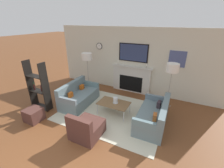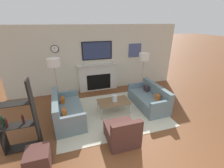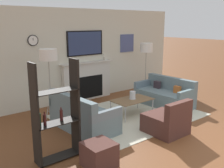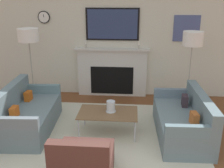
{
  "view_description": "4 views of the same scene",
  "coord_description": "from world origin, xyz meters",
  "px_view_note": "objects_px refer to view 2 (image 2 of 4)",
  "views": [
    {
      "loc": [
        1.93,
        -1.47,
        2.94
      ],
      "look_at": [
        -0.2,
        2.83,
        0.87
      ],
      "focal_mm": 24.0,
      "sensor_mm": 36.0,
      "label": 1
    },
    {
      "loc": [
        -1.22,
        -1.63,
        2.8
      ],
      "look_at": [
        0.19,
        2.94,
        0.79
      ],
      "focal_mm": 24.0,
      "sensor_mm": 36.0,
      "label": 2
    },
    {
      "loc": [
        -4.3,
        -2.21,
        2.3
      ],
      "look_at": [
        -0.24,
        2.8,
        0.78
      ],
      "focal_mm": 42.0,
      "sensor_mm": 36.0,
      "label": 3
    },
    {
      "loc": [
        0.48,
        -1.74,
        2.36
      ],
      "look_at": [
        0.1,
        2.99,
        0.73
      ],
      "focal_mm": 42.0,
      "sensor_mm": 36.0,
      "label": 4
    }
  ],
  "objects_px": {
    "couch_left": "(67,112)",
    "floor_lamp_right": "(144,57)",
    "couch_right": "(149,99)",
    "shelf_unit": "(17,120)",
    "coffee_table": "(114,102)",
    "armchair": "(122,133)",
    "hurricane_candle": "(115,98)",
    "floor_lamp_left": "(54,63)",
    "ottoman": "(38,159)"
  },
  "relations": [
    {
      "from": "armchair",
      "to": "floor_lamp_right",
      "type": "xyz_separation_m",
      "value": [
        1.75,
        2.33,
        1.27
      ]
    },
    {
      "from": "couch_left",
      "to": "armchair",
      "type": "xyz_separation_m",
      "value": [
        1.28,
        -1.31,
        -0.04
      ]
    },
    {
      "from": "hurricane_candle",
      "to": "floor_lamp_left",
      "type": "relative_size",
      "value": 0.11
    },
    {
      "from": "hurricane_candle",
      "to": "floor_lamp_right",
      "type": "distance_m",
      "value": 2.08
    },
    {
      "from": "shelf_unit",
      "to": "floor_lamp_right",
      "type": "bearing_deg",
      "value": 24.41
    },
    {
      "from": "couch_right",
      "to": "hurricane_candle",
      "type": "xyz_separation_m",
      "value": [
        -1.27,
        0.0,
        0.22
      ]
    },
    {
      "from": "couch_right",
      "to": "coffee_table",
      "type": "bearing_deg",
      "value": -178.58
    },
    {
      "from": "couch_left",
      "to": "hurricane_candle",
      "type": "distance_m",
      "value": 1.53
    },
    {
      "from": "couch_right",
      "to": "floor_lamp_right",
      "type": "relative_size",
      "value": 0.97
    },
    {
      "from": "shelf_unit",
      "to": "ottoman",
      "type": "height_order",
      "value": "shelf_unit"
    },
    {
      "from": "coffee_table",
      "to": "floor_lamp_right",
      "type": "xyz_separation_m",
      "value": [
        1.56,
        1.04,
        1.13
      ]
    },
    {
      "from": "ottoman",
      "to": "coffee_table",
      "type": "bearing_deg",
      "value": 34.63
    },
    {
      "from": "couch_right",
      "to": "ottoman",
      "type": "bearing_deg",
      "value": -156.55
    },
    {
      "from": "armchair",
      "to": "ottoman",
      "type": "height_order",
      "value": "armchair"
    },
    {
      "from": "shelf_unit",
      "to": "couch_left",
      "type": "bearing_deg",
      "value": 38.8
    },
    {
      "from": "couch_left",
      "to": "floor_lamp_right",
      "type": "distance_m",
      "value": 3.42
    },
    {
      "from": "hurricane_candle",
      "to": "ottoman",
      "type": "height_order",
      "value": "hurricane_candle"
    },
    {
      "from": "hurricane_candle",
      "to": "floor_lamp_left",
      "type": "xyz_separation_m",
      "value": [
        -1.76,
        1.01,
        1.05
      ]
    },
    {
      "from": "coffee_table",
      "to": "shelf_unit",
      "type": "xyz_separation_m",
      "value": [
        -2.5,
        -0.8,
        0.42
      ]
    },
    {
      "from": "couch_left",
      "to": "armchair",
      "type": "bearing_deg",
      "value": -45.86
    },
    {
      "from": "hurricane_candle",
      "to": "armchair",
      "type": "bearing_deg",
      "value": -100.39
    },
    {
      "from": "floor_lamp_right",
      "to": "ottoman",
      "type": "distance_m",
      "value": 4.6
    },
    {
      "from": "floor_lamp_right",
      "to": "shelf_unit",
      "type": "xyz_separation_m",
      "value": [
        -4.06,
        -1.84,
        -0.72
      ]
    },
    {
      "from": "couch_left",
      "to": "armchair",
      "type": "relative_size",
      "value": 2.06
    },
    {
      "from": "couch_left",
      "to": "floor_lamp_right",
      "type": "xyz_separation_m",
      "value": [
        3.03,
        1.01,
        1.23
      ]
    },
    {
      "from": "couch_right",
      "to": "ottoman",
      "type": "relative_size",
      "value": 3.47
    },
    {
      "from": "armchair",
      "to": "coffee_table",
      "type": "relative_size",
      "value": 0.78
    },
    {
      "from": "coffee_table",
      "to": "ottoman",
      "type": "xyz_separation_m",
      "value": [
        -2.09,
        -1.44,
        -0.19
      ]
    },
    {
      "from": "armchair",
      "to": "hurricane_candle",
      "type": "xyz_separation_m",
      "value": [
        0.24,
        1.32,
        0.25
      ]
    },
    {
      "from": "couch_right",
      "to": "shelf_unit",
      "type": "xyz_separation_m",
      "value": [
        -3.81,
        -0.83,
        0.53
      ]
    },
    {
      "from": "coffee_table",
      "to": "ottoman",
      "type": "height_order",
      "value": "coffee_table"
    },
    {
      "from": "coffee_table",
      "to": "couch_left",
      "type": "bearing_deg",
      "value": 178.89
    },
    {
      "from": "couch_right",
      "to": "coffee_table",
      "type": "xyz_separation_m",
      "value": [
        -1.31,
        -0.03,
        0.11
      ]
    },
    {
      "from": "couch_left",
      "to": "floor_lamp_left",
      "type": "relative_size",
      "value": 0.96
    },
    {
      "from": "couch_left",
      "to": "ottoman",
      "type": "height_order",
      "value": "couch_left"
    },
    {
      "from": "coffee_table",
      "to": "couch_right",
      "type": "bearing_deg",
      "value": 1.42
    },
    {
      "from": "couch_right",
      "to": "floor_lamp_left",
      "type": "bearing_deg",
      "value": 161.54
    },
    {
      "from": "ottoman",
      "to": "floor_lamp_left",
      "type": "bearing_deg",
      "value": 81.42
    },
    {
      "from": "couch_right",
      "to": "armchair",
      "type": "height_order",
      "value": "couch_right"
    },
    {
      "from": "armchair",
      "to": "floor_lamp_left",
      "type": "distance_m",
      "value": 3.07
    },
    {
      "from": "couch_right",
      "to": "floor_lamp_right",
      "type": "distance_m",
      "value": 1.62
    },
    {
      "from": "couch_left",
      "to": "hurricane_candle",
      "type": "relative_size",
      "value": 8.37
    },
    {
      "from": "floor_lamp_left",
      "to": "couch_right",
      "type": "bearing_deg",
      "value": -18.46
    },
    {
      "from": "couch_right",
      "to": "hurricane_candle",
      "type": "distance_m",
      "value": 1.29
    },
    {
      "from": "shelf_unit",
      "to": "ottoman",
      "type": "relative_size",
      "value": 3.62
    },
    {
      "from": "floor_lamp_right",
      "to": "armchair",
      "type": "bearing_deg",
      "value": -126.96
    },
    {
      "from": "coffee_table",
      "to": "floor_lamp_left",
      "type": "bearing_deg",
      "value": 148.69
    },
    {
      "from": "coffee_table",
      "to": "armchair",
      "type": "bearing_deg",
      "value": -98.67
    },
    {
      "from": "floor_lamp_right",
      "to": "floor_lamp_left",
      "type": "bearing_deg",
      "value": 180.0
    },
    {
      "from": "armchair",
      "to": "coffee_table",
      "type": "xyz_separation_m",
      "value": [
        0.2,
        1.29,
        0.14
      ]
    }
  ]
}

